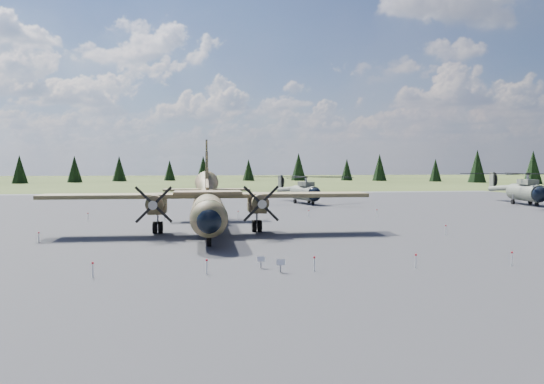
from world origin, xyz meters
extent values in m
plane|color=#56652D|center=(0.00, 0.00, 0.00)|extent=(500.00, 500.00, 0.00)
cube|color=slate|center=(0.00, 10.00, 0.00)|extent=(120.00, 120.00, 0.04)
cylinder|color=#31391F|center=(-3.57, 3.40, 2.22)|extent=(2.92, 17.37, 2.70)
sphere|color=#31391F|center=(-3.68, -5.27, 2.22)|extent=(2.68, 2.68, 2.64)
sphere|color=black|center=(-3.69, -5.80, 2.17)|extent=(1.97, 1.97, 1.94)
cube|color=black|center=(-3.66, -3.72, 2.94)|extent=(1.95, 1.57, 0.53)
cone|color=#31391F|center=(-3.43, 14.77, 3.23)|extent=(2.73, 6.65, 4.06)
cube|color=#A8AAAD|center=(-3.56, 4.37, 1.11)|extent=(1.90, 5.80, 0.48)
cube|color=#353A1E|center=(-3.57, 3.88, 3.32)|extent=(27.97, 3.63, 0.34)
cube|color=#31391F|center=(-3.57, 3.88, 3.53)|extent=(5.82, 3.54, 0.34)
cylinder|color=#31391F|center=(-7.90, 3.65, 2.79)|extent=(1.51, 5.03, 1.44)
cube|color=#31391F|center=(-7.90, 4.42, 2.17)|extent=(1.49, 3.29, 0.77)
cone|color=gray|center=(-7.94, 0.52, 2.79)|extent=(0.74, 0.88, 0.73)
cylinder|color=black|center=(-7.90, 4.42, 0.53)|extent=(0.86, 1.07, 1.06)
cylinder|color=#31391F|center=(0.76, 3.54, 2.79)|extent=(1.51, 5.03, 1.44)
cube|color=#31391F|center=(0.77, 4.31, 2.17)|extent=(1.49, 3.29, 0.77)
cone|color=gray|center=(0.72, 0.41, 2.79)|extent=(0.74, 0.88, 0.73)
cylinder|color=black|center=(0.77, 4.31, 0.53)|extent=(0.86, 1.07, 1.06)
cube|color=#31391F|center=(-3.48, 11.11, 3.80)|extent=(0.36, 7.28, 1.62)
cube|color=#353A1E|center=(-3.42, 15.25, 3.27)|extent=(9.27, 2.24, 0.21)
cylinder|color=gray|center=(-3.67, -4.11, 1.23)|extent=(0.14, 0.14, 0.87)
cylinder|color=black|center=(-3.67, -4.11, 0.53)|extent=(0.35, 0.90, 0.90)
cylinder|color=slate|center=(11.83, 36.68, 1.64)|extent=(3.70, 6.72, 2.21)
sphere|color=black|center=(12.61, 33.59, 1.59)|extent=(2.47, 2.47, 2.04)
sphere|color=slate|center=(11.06, 39.77, 1.64)|extent=(2.47, 2.47, 2.04)
cube|color=slate|center=(11.92, 36.34, 3.05)|extent=(2.15, 3.11, 0.66)
cylinder|color=gray|center=(11.92, 36.34, 3.72)|extent=(0.39, 0.39, 0.89)
cylinder|color=slate|center=(10.25, 42.99, 1.95)|extent=(2.56, 7.51, 1.27)
cube|color=slate|center=(9.44, 46.21, 3.05)|extent=(0.49, 1.25, 2.12)
cylinder|color=black|center=(9.74, 46.29, 3.05)|extent=(0.61, 2.25, 2.30)
cylinder|color=black|center=(12.48, 34.10, 0.35)|extent=(0.39, 0.64, 0.60)
cylinder|color=black|center=(10.42, 37.42, 0.35)|extent=(0.43, 0.75, 0.71)
cylinder|color=gray|center=(10.42, 37.42, 0.82)|extent=(0.15, 0.15, 1.28)
cylinder|color=black|center=(12.73, 38.00, 0.35)|extent=(0.43, 0.75, 0.71)
cylinder|color=gray|center=(12.73, 38.00, 0.82)|extent=(0.15, 0.15, 1.28)
cylinder|color=slate|center=(43.68, 29.65, 1.84)|extent=(3.17, 7.38, 2.49)
sphere|color=black|center=(43.34, 26.08, 1.79)|extent=(2.50, 2.50, 2.29)
sphere|color=slate|center=(44.03, 33.22, 1.84)|extent=(2.50, 2.50, 2.29)
cube|color=slate|center=(43.65, 29.26, 3.44)|extent=(1.99, 3.34, 0.75)
cylinder|color=gray|center=(43.65, 29.26, 4.18)|extent=(0.39, 0.39, 1.00)
cylinder|color=slate|center=(44.39, 36.94, 2.19)|extent=(1.65, 8.54, 1.43)
cube|color=slate|center=(44.75, 40.66, 3.44)|extent=(0.35, 1.41, 2.39)
cylinder|color=black|center=(45.09, 40.62, 3.44)|extent=(0.31, 2.58, 2.59)
cylinder|color=black|center=(43.40, 26.68, 0.40)|extent=(0.34, 0.70, 0.68)
cylinder|color=black|center=(42.46, 30.97, 0.40)|extent=(0.37, 0.82, 0.80)
cylinder|color=gray|center=(42.46, 30.97, 0.92)|extent=(0.15, 0.15, 1.44)
cylinder|color=black|center=(45.14, 30.71, 0.40)|extent=(0.37, 0.82, 0.80)
cylinder|color=gray|center=(45.14, 30.71, 0.92)|extent=(0.15, 0.15, 1.44)
cube|color=gray|center=(0.08, -13.48, 0.29)|extent=(0.09, 0.09, 0.58)
cube|color=white|center=(0.08, -13.53, 0.57)|extent=(0.49, 0.25, 0.33)
cube|color=gray|center=(-0.86, -12.12, 0.27)|extent=(0.08, 0.08, 0.54)
cube|color=white|center=(-0.86, -12.17, 0.53)|extent=(0.44, 0.18, 0.31)
cylinder|color=white|center=(-10.00, -13.50, 0.40)|extent=(0.07, 0.07, 0.80)
cylinder|color=red|center=(-10.00, -13.50, 0.80)|extent=(0.12, 0.12, 0.10)
cylinder|color=white|center=(-4.00, -13.50, 0.40)|extent=(0.07, 0.07, 0.80)
cylinder|color=red|center=(-4.00, -13.50, 0.80)|extent=(0.12, 0.12, 0.10)
cylinder|color=white|center=(2.00, -13.50, 0.40)|extent=(0.07, 0.07, 0.80)
cylinder|color=red|center=(2.00, -13.50, 0.80)|extent=(0.12, 0.12, 0.10)
cylinder|color=white|center=(8.00, -13.50, 0.40)|extent=(0.07, 0.07, 0.80)
cylinder|color=red|center=(8.00, -13.50, 0.80)|extent=(0.12, 0.12, 0.10)
cylinder|color=white|center=(14.00, -13.50, 0.40)|extent=(0.07, 0.07, 0.80)
cylinder|color=red|center=(14.00, -13.50, 0.80)|extent=(0.12, 0.12, 0.10)
cylinder|color=white|center=(-16.00, 16.00, 0.40)|extent=(0.07, 0.07, 0.80)
cylinder|color=red|center=(-16.00, 16.00, 0.80)|extent=(0.12, 0.12, 0.10)
cylinder|color=white|center=(-8.00, 16.00, 0.40)|extent=(0.07, 0.07, 0.80)
cylinder|color=red|center=(-8.00, 16.00, 0.80)|extent=(0.12, 0.12, 0.10)
cylinder|color=white|center=(0.00, 16.00, 0.40)|extent=(0.07, 0.07, 0.80)
cylinder|color=red|center=(0.00, 16.00, 0.80)|extent=(0.12, 0.12, 0.10)
cylinder|color=white|center=(8.00, 16.00, 0.40)|extent=(0.07, 0.07, 0.80)
cylinder|color=red|center=(8.00, 16.00, 0.80)|extent=(0.12, 0.12, 0.10)
cylinder|color=white|center=(16.00, 16.00, 0.40)|extent=(0.07, 0.07, 0.80)
cylinder|color=red|center=(16.00, 16.00, 0.80)|extent=(0.12, 0.12, 0.10)
cylinder|color=white|center=(-16.50, 0.00, 0.40)|extent=(0.07, 0.07, 0.80)
cylinder|color=red|center=(-16.50, 0.00, 0.80)|extent=(0.12, 0.12, 0.10)
cylinder|color=white|center=(16.50, 0.00, 0.40)|extent=(0.07, 0.07, 0.80)
cylinder|color=red|center=(16.50, 0.00, 0.80)|extent=(0.12, 0.12, 0.10)
cone|color=black|center=(98.00, 107.71, 5.14)|extent=(5.76, 5.76, 10.28)
cone|color=black|center=(88.25, 123.08, 5.47)|extent=(6.13, 6.13, 10.94)
cone|color=black|center=(79.00, 134.62, 4.02)|extent=(4.51, 4.51, 8.05)
cone|color=black|center=(62.16, 145.04, 4.97)|extent=(5.56, 5.56, 9.93)
cone|color=black|center=(51.48, 150.99, 4.09)|extent=(4.58, 4.58, 8.19)
cone|color=black|center=(33.29, 152.52, 5.15)|extent=(5.77, 5.77, 10.30)
cone|color=black|center=(14.54, 153.09, 3.99)|extent=(4.47, 4.47, 7.98)
cone|color=black|center=(-2.02, 159.71, 4.62)|extent=(5.17, 5.17, 9.24)
cone|color=black|center=(-14.49, 159.19, 3.83)|extent=(4.29, 4.29, 7.67)
cone|color=black|center=(-31.88, 152.67, 4.53)|extent=(5.07, 5.07, 9.06)
cone|color=black|center=(-44.91, 142.20, 4.50)|extent=(5.04, 5.04, 9.00)
cone|color=black|center=(-60.03, 134.95, 4.53)|extent=(5.08, 5.08, 9.06)
camera|label=1|loc=(-4.51, -42.36, 6.02)|focal=35.00mm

